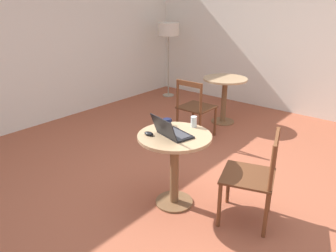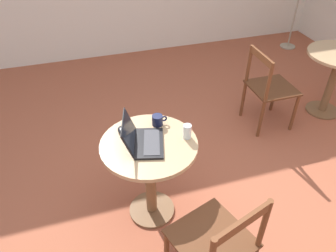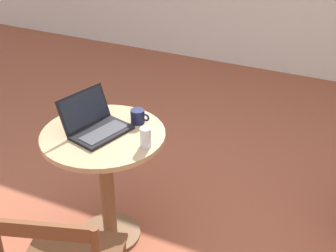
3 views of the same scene
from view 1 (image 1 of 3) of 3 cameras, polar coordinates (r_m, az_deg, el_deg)
ground_plane at (r=3.61m, az=6.02°, el=-11.37°), size 16.00×16.00×0.00m
wall_back at (r=5.53m, az=-23.17°, el=13.59°), size 9.40×0.06×2.70m
wall_side at (r=6.04m, az=24.50°, el=13.94°), size 0.06×9.40×2.70m
cafe_table_near at (r=3.15m, az=1.14°, el=-4.72°), size 0.70×0.70×0.75m
cafe_table_mid at (r=5.41m, az=9.84°, el=6.28°), size 0.70×0.70×0.75m
chair_near_front at (r=3.06m, az=14.56°, el=-8.61°), size 0.57×0.57×0.88m
chair_mid_left at (r=4.77m, az=4.73°, el=3.12°), size 0.45×0.45×0.88m
floor_lamp at (r=6.76m, az=0.06°, el=16.13°), size 0.42×0.42×1.49m
laptop at (r=3.02m, az=0.64°, el=-1.04°), size 0.35×0.39×0.21m
mouse at (r=3.06m, az=-3.37°, el=-1.32°), size 0.06×0.10×0.03m
mug at (r=3.25m, az=-0.16°, el=0.59°), size 0.12×0.08×0.08m
drinking_glass at (r=3.25m, az=4.51°, el=0.75°), size 0.06×0.06×0.11m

